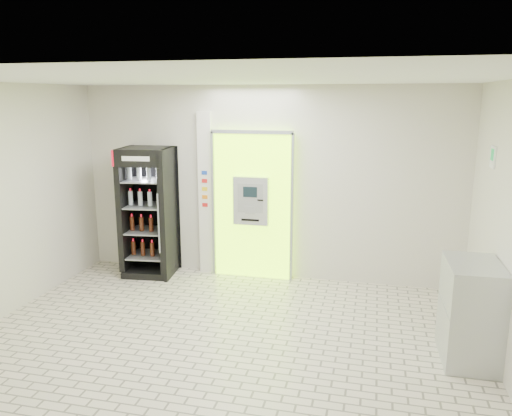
% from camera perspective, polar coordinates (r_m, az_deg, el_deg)
% --- Properties ---
extents(ground, '(6.00, 6.00, 0.00)m').
position_cam_1_polar(ground, '(5.95, -4.23, -15.71)').
color(ground, '#BDB39D').
rests_on(ground, ground).
extents(room_shell, '(6.00, 6.00, 6.00)m').
position_cam_1_polar(room_shell, '(5.33, -4.54, 2.00)').
color(room_shell, beige).
rests_on(room_shell, ground).
extents(atm_assembly, '(1.30, 0.24, 2.33)m').
position_cam_1_polar(atm_assembly, '(7.80, -0.39, 0.39)').
color(atm_assembly, '#A1FF0D').
rests_on(atm_assembly, ground).
extents(pillar, '(0.22, 0.11, 2.60)m').
position_cam_1_polar(pillar, '(8.02, -5.75, 1.62)').
color(pillar, silver).
rests_on(pillar, ground).
extents(beverage_cooler, '(0.84, 0.78, 2.05)m').
position_cam_1_polar(beverage_cooler, '(8.15, -12.11, -0.70)').
color(beverage_cooler, black).
rests_on(beverage_cooler, ground).
extents(steel_cabinet, '(0.58, 0.84, 1.10)m').
position_cam_1_polar(steel_cabinet, '(5.96, 23.31, -10.86)').
color(steel_cabinet, '#ADB0B5').
rests_on(steel_cabinet, ground).
extents(exit_sign, '(0.02, 0.22, 0.26)m').
position_cam_1_polar(exit_sign, '(6.56, 25.46, 5.28)').
color(exit_sign, white).
rests_on(exit_sign, room_shell).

